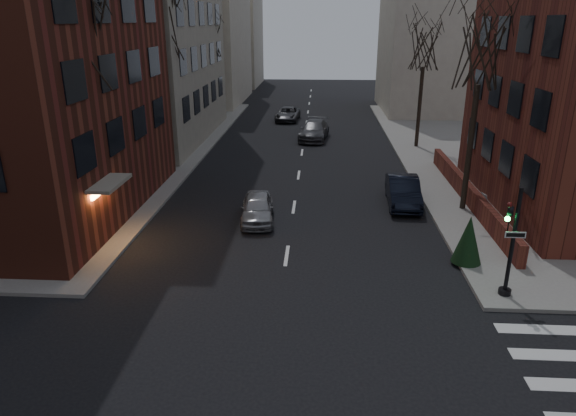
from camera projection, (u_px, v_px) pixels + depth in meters
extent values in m
cube|color=maroon|center=(468.00, 193.00, 27.47)|extent=(0.35, 16.00, 1.00)
cube|color=beige|center=(182.00, 23.00, 59.71)|extent=(14.00, 16.00, 18.00)
cube|color=beige|center=(453.00, 34.00, 53.64)|extent=(14.00, 14.00, 16.00)
cube|color=beige|center=(225.00, 37.00, 76.21)|extent=(10.00, 12.00, 14.00)
cylinder|color=black|center=(513.00, 243.00, 17.66)|extent=(0.14, 0.14, 4.00)
cylinder|color=black|center=(505.00, 291.00, 18.31)|extent=(0.44, 0.44, 0.20)
imported|color=black|center=(509.00, 220.00, 17.38)|extent=(0.16, 0.20, 1.00)
sphere|color=#19FF4C|center=(507.00, 219.00, 17.32)|extent=(0.18, 0.18, 0.18)
cube|color=white|center=(515.00, 235.00, 17.42)|extent=(0.70, 0.03, 0.22)
cylinder|color=#2D231C|center=(93.00, 160.00, 22.85)|extent=(0.28, 0.28, 6.65)
cylinder|color=#2D231C|center=(168.00, 111.00, 34.03)|extent=(0.28, 0.28, 7.00)
cylinder|color=#2D231C|center=(211.00, 90.00, 47.27)|extent=(0.28, 0.28, 6.30)
cylinder|color=#2D231C|center=(470.00, 149.00, 25.64)|extent=(0.28, 0.28, 6.30)
cylinder|color=#2D231C|center=(419.00, 107.00, 38.82)|extent=(0.28, 0.28, 5.95)
cylinder|color=black|center=(160.00, 131.00, 30.42)|extent=(0.12, 0.12, 6.00)
sphere|color=#FFA54C|center=(155.00, 78.00, 29.35)|extent=(0.36, 0.36, 0.36)
cylinder|color=black|center=(221.00, 89.00, 49.16)|extent=(0.12, 0.12, 6.00)
sphere|color=#FFA54C|center=(220.00, 55.00, 48.09)|extent=(0.36, 0.36, 0.36)
imported|color=black|center=(403.00, 191.00, 27.40)|extent=(1.78, 4.64, 1.51)
imported|color=gray|center=(257.00, 208.00, 25.23)|extent=(1.92, 4.03, 1.33)
imported|color=#404145|center=(314.00, 130.00, 42.49)|extent=(2.76, 5.47, 1.52)
imported|color=#3B3B40|center=(288.00, 114.00, 50.47)|extent=(2.45, 4.75, 1.28)
cube|color=silver|center=(481.00, 201.00, 26.39)|extent=(0.49, 0.61, 0.86)
cone|color=black|center=(468.00, 239.00, 20.46)|extent=(1.29, 1.29, 1.97)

